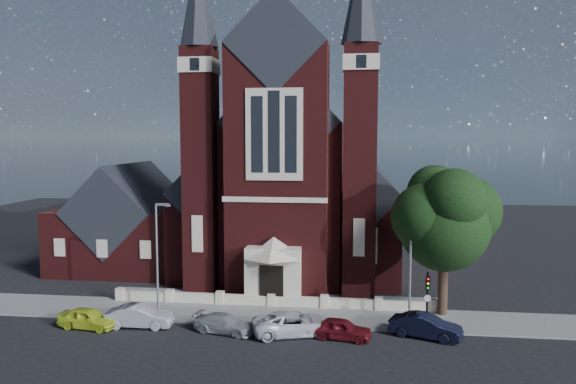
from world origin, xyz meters
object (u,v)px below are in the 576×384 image
church (296,182)px  street_lamp_right (412,258)px  car_navy (426,326)px  traffic_signal (427,293)px  car_silver_b (225,324)px  street_lamp_left (158,251)px  car_white_suv (294,324)px  car_dark_red (341,329)px  car_lime_van (88,318)px  car_silver_a (140,316)px  parish_hall (130,226)px  street_tree (447,221)px

church → street_lamp_right: 21.76m
street_lamp_right → car_navy: street_lamp_right is taller
traffic_signal → car_navy: size_ratio=0.88×
car_silver_b → street_lamp_left: bearing=73.4°
car_white_suv → car_dark_red: size_ratio=1.38×
car_lime_van → car_silver_a: size_ratio=0.90×
street_lamp_left → car_navy: (18.71, -2.71, -3.85)m
church → car_silver_a: (-8.16, -22.04, -7.44)m
parish_hall → car_white_suv: 25.41m
car_silver_a → car_silver_b: size_ratio=1.08×
car_navy → parish_hall: bearing=77.8°
car_silver_b → car_white_suv: car_white_suv is taller
parish_hall → car_silver_a: 19.10m
street_lamp_right → traffic_signal: (0.91, -1.57, -2.02)m
street_lamp_left → car_lime_van: bearing=-133.9°
street_tree → street_lamp_left: 20.71m
street_lamp_left → car_dark_red: street_lamp_left is taller
street_lamp_right → car_dark_red: 7.09m
car_white_suv → car_dark_red: car_white_suv is taller
street_tree → street_lamp_left: street_tree is taller
car_dark_red → car_white_suv: bearing=92.9°
car_silver_a → church: bearing=-23.1°
car_silver_a → car_navy: 18.96m
street_lamp_right → car_white_suv: (-7.73, -3.27, -3.85)m
street_lamp_left → car_silver_b: size_ratio=1.92×
car_silver_b → street_tree: bearing=-56.5°
street_tree → car_dark_red: 10.92m
car_silver_a → car_white_suv: 10.52m
parish_hall → traffic_signal: bearing=-30.0°
street_lamp_left → car_silver_a: (-0.25, -3.10, -3.85)m
car_silver_a → parish_hall: bearing=21.8°
church → traffic_signal: church is taller
church → car_silver_a: size_ratio=7.69×
church → car_white_suv: 23.54m
street_lamp_right → car_silver_a: street_lamp_right is taller
traffic_signal → car_lime_van: traffic_signal is taller
car_white_suv → church: bearing=-11.1°
car_lime_van → street_lamp_right: bearing=-72.4°
car_lime_van → car_silver_a: 3.41m
car_white_suv → car_dark_red: (3.08, -0.36, -0.09)m
street_tree → car_lime_van: size_ratio=2.62×
car_navy → street_tree: bearing=-2.4°
street_tree → traffic_signal: bearing=-115.9°
car_navy → traffic_signal: bearing=9.5°
street_lamp_right → car_silver_a: (-18.25, -3.10, -3.85)m
street_tree → street_lamp_left: (-20.51, -1.71, -2.36)m
car_silver_b → car_dark_red: 7.62m
street_lamp_left → car_lime_van: (-3.60, -3.75, -3.90)m
street_tree → car_silver_a: (-20.75, -4.81, -6.21)m
street_lamp_left → car_silver_a: size_ratio=1.78×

